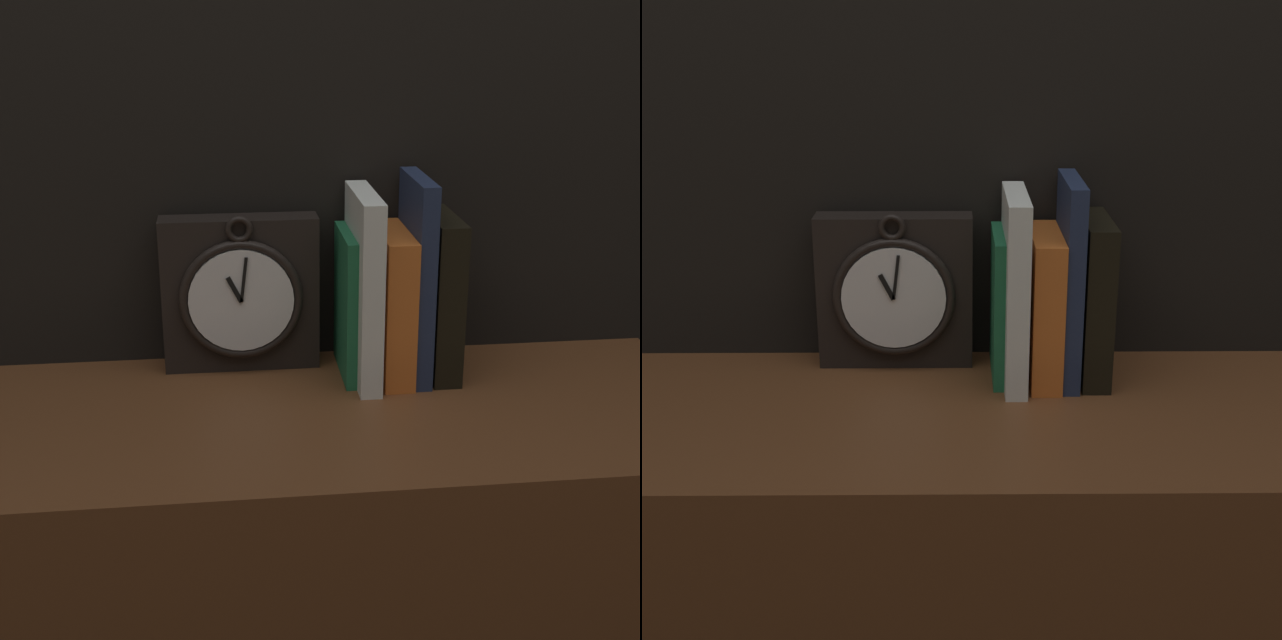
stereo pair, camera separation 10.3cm
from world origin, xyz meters
TOP-DOWN VIEW (x-y plane):
  - wall_back at (0.00, 0.21)m, footprint 6.00×0.05m
  - clock at (-0.09, 0.15)m, footprint 0.20×0.06m
  - book_slot0_green at (0.05, 0.12)m, footprint 0.01×0.13m
  - book_slot1_white at (0.07, 0.10)m, footprint 0.03×0.15m
  - book_slot2_orange at (0.11, 0.11)m, footprint 0.04×0.14m
  - book_slot3_navy at (0.14, 0.11)m, footprint 0.02×0.14m
  - book_slot4_black at (0.17, 0.11)m, footprint 0.04×0.14m

SIDE VIEW (x-z plane):
  - book_slot0_green at x=0.05m, z-range 0.89..1.08m
  - book_slot2_orange at x=0.11m, z-range 0.89..1.08m
  - clock at x=-0.09m, z-range 0.89..1.10m
  - book_slot4_black at x=0.17m, z-range 0.89..1.10m
  - book_slot1_white at x=0.07m, z-range 0.89..1.13m
  - book_slot3_navy at x=0.14m, z-range 0.89..1.15m
  - wall_back at x=0.00m, z-range 0.00..2.60m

